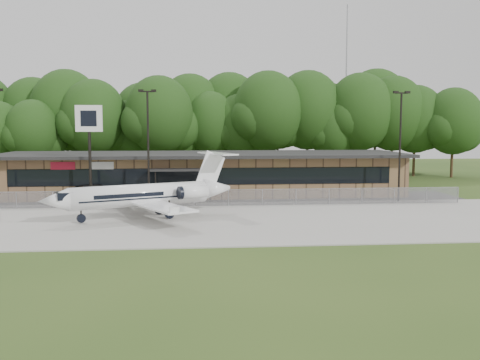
{
  "coord_description": "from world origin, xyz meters",
  "views": [
    {
      "loc": [
        -1.19,
        -31.3,
        7.03
      ],
      "look_at": [
        2.75,
        12.0,
        2.64
      ],
      "focal_mm": 40.0,
      "sensor_mm": 36.0,
      "label": 1
    }
  ],
  "objects": [
    {
      "name": "parking_lot",
      "position": [
        0.0,
        19.5,
        0.03
      ],
      "size": [
        50.0,
        9.0,
        0.06
      ],
      "primitive_type": "cube",
      "color": "#383835",
      "rests_on": "ground"
    },
    {
      "name": "treeline",
      "position": [
        0.0,
        42.0,
        7.5
      ],
      "size": [
        72.0,
        12.0,
        15.0
      ],
      "primitive_type": null,
      "color": "#193511",
      "rests_on": "ground"
    },
    {
      "name": "light_pole_right",
      "position": [
        18.0,
        16.5,
        5.98
      ],
      "size": [
        1.55,
        0.3,
        10.23
      ],
      "color": "black",
      "rests_on": "ground"
    },
    {
      "name": "suv",
      "position": [
        -9.74,
        18.69,
        0.87
      ],
      "size": [
        6.86,
        4.81,
        1.74
      ],
      "primitive_type": "imported",
      "rotation": [
        0.0,
        0.0,
        1.91
      ],
      "color": "#2D2D30",
      "rests_on": "ground"
    },
    {
      "name": "business_jet",
      "position": [
        -4.58,
        9.3,
        1.8
      ],
      "size": [
        14.59,
        13.02,
        5.02
      ],
      "rotation": [
        0.0,
        0.0,
        0.4
      ],
      "color": "white",
      "rests_on": "ground"
    },
    {
      "name": "fence",
      "position": [
        0.0,
        15.0,
        0.78
      ],
      "size": [
        46.0,
        0.04,
        1.52
      ],
      "color": "gray",
      "rests_on": "ground"
    },
    {
      "name": "light_pole_mid",
      "position": [
        -5.0,
        16.5,
        5.98
      ],
      "size": [
        1.55,
        0.3,
        10.23
      ],
      "color": "black",
      "rests_on": "ground"
    },
    {
      "name": "pole_sign",
      "position": [
        -10.13,
        16.79,
        6.78
      ],
      "size": [
        2.32,
        0.29,
        8.86
      ],
      "rotation": [
        0.0,
        0.0,
        0.0
      ],
      "color": "black",
      "rests_on": "ground"
    },
    {
      "name": "apron",
      "position": [
        0.0,
        8.0,
        0.04
      ],
      "size": [
        64.0,
        18.0,
        0.08
      ],
      "primitive_type": "cube",
      "color": "#9E9B93",
      "rests_on": "ground"
    },
    {
      "name": "terminal",
      "position": [
        -0.0,
        23.94,
        2.18
      ],
      "size": [
        41.0,
        11.65,
        4.3
      ],
      "color": "brown",
      "rests_on": "ground"
    },
    {
      "name": "ground",
      "position": [
        0.0,
        0.0,
        0.0
      ],
      "size": [
        160.0,
        160.0,
        0.0
      ],
      "primitive_type": "plane",
      "color": "#2D4719",
      "rests_on": "ground"
    },
    {
      "name": "radio_mast",
      "position": [
        22.0,
        48.0,
        12.5
      ],
      "size": [
        0.2,
        0.2,
        25.0
      ],
      "primitive_type": "cylinder",
      "color": "gray",
      "rests_on": "ground"
    }
  ]
}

